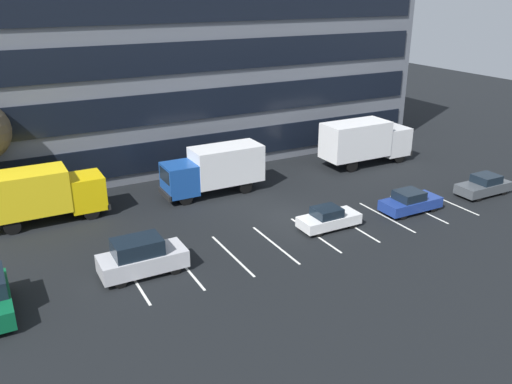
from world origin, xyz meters
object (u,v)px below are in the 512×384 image
object	(u,v)px
sedan_navy	(410,202)
box_truck_yellow_all	(41,193)
box_truck_white	(365,140)
sedan_charcoal	(484,185)
suv_silver	(141,257)
box_truck_blue	(215,168)
sedan_white	(328,218)

from	to	relation	value
sedan_navy	box_truck_yellow_all	bearing A→B (deg)	155.62
box_truck_white	sedan_charcoal	size ratio (longest dim) A/B	1.95
suv_silver	sedan_charcoal	distance (m)	25.13
suv_silver	sedan_charcoal	bearing A→B (deg)	-1.35
box_truck_white	box_truck_blue	bearing A→B (deg)	-178.88
box_truck_white	sedan_navy	bearing A→B (deg)	-111.68
box_truck_white	box_truck_yellow_all	size ratio (longest dim) A/B	1.07
sedan_white	sedan_charcoal	world-z (taller)	sedan_charcoal
box_truck_blue	box_truck_yellow_all	size ratio (longest dim) A/B	0.98
box_truck_blue	suv_silver	bearing A→B (deg)	-132.74
box_truck_white	sedan_navy	xyz separation A→B (m)	(-3.78, -9.52, -1.40)
box_truck_blue	sedan_white	xyz separation A→B (m)	(3.75, -8.81, -1.27)
box_truck_yellow_all	sedan_navy	bearing A→B (deg)	-24.38
box_truck_blue	sedan_charcoal	size ratio (longest dim) A/B	1.79
box_truck_yellow_all	sedan_charcoal	world-z (taller)	box_truck_yellow_all
box_truck_blue	sedan_navy	world-z (taller)	box_truck_blue
box_truck_white	sedan_charcoal	bearing A→B (deg)	-72.07
box_truck_yellow_all	sedan_charcoal	xyz separation A→B (m)	(28.66, -10.02, -1.27)
box_truck_blue	suv_silver	xyz separation A→B (m)	(-8.14, -8.81, -0.94)
box_truck_white	suv_silver	size ratio (longest dim) A/B	1.79
suv_silver	sedan_charcoal	size ratio (longest dim) A/B	1.09
box_truck_white	suv_silver	world-z (taller)	box_truck_white
box_truck_white	sedan_charcoal	distance (m)	10.27
suv_silver	sedan_charcoal	xyz separation A→B (m)	(25.12, -0.59, -0.29)
box_truck_white	box_truck_yellow_all	bearing A→B (deg)	179.24
box_truck_yellow_all	sedan_charcoal	distance (m)	30.39
box_truck_blue	box_truck_yellow_all	bearing A→B (deg)	177.01
box_truck_white	sedan_white	xyz separation A→B (m)	(-10.10, -9.08, -1.44)
box_truck_blue	box_truck_white	xyz separation A→B (m)	(13.85, 0.27, 0.17)
box_truck_white	suv_silver	xyz separation A→B (m)	(-21.99, -9.08, -1.12)
sedan_white	sedan_navy	bearing A→B (deg)	-3.99
box_truck_blue	suv_silver	world-z (taller)	box_truck_blue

